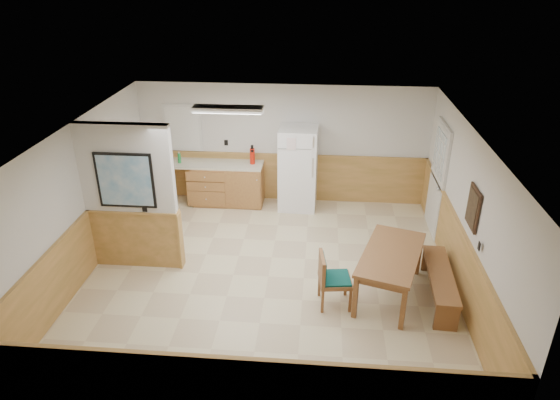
# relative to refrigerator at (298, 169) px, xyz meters

# --- Properties ---
(ground) EXTENTS (6.00, 6.00, 0.00)m
(ground) POSITION_rel_refrigerator_xyz_m (-0.34, -2.63, -0.86)
(ground) COLOR beige
(ground) RESTS_ON ground
(ceiling) EXTENTS (6.00, 6.00, 0.02)m
(ceiling) POSITION_rel_refrigerator_xyz_m (-0.34, -2.63, 1.64)
(ceiling) COLOR white
(ceiling) RESTS_ON back_wall
(back_wall) EXTENTS (6.00, 0.02, 2.50)m
(back_wall) POSITION_rel_refrigerator_xyz_m (-0.34, 0.37, 0.39)
(back_wall) COLOR silver
(back_wall) RESTS_ON ground
(right_wall) EXTENTS (0.02, 6.00, 2.50)m
(right_wall) POSITION_rel_refrigerator_xyz_m (2.66, -2.63, 0.39)
(right_wall) COLOR silver
(right_wall) RESTS_ON ground
(left_wall) EXTENTS (0.02, 6.00, 2.50)m
(left_wall) POSITION_rel_refrigerator_xyz_m (-3.34, -2.63, 0.39)
(left_wall) COLOR silver
(left_wall) RESTS_ON ground
(wainscot_back) EXTENTS (6.00, 0.04, 1.00)m
(wainscot_back) POSITION_rel_refrigerator_xyz_m (-0.34, 0.35, -0.36)
(wainscot_back) COLOR tan
(wainscot_back) RESTS_ON ground
(wainscot_right) EXTENTS (0.04, 6.00, 1.00)m
(wainscot_right) POSITION_rel_refrigerator_xyz_m (2.64, -2.63, -0.36)
(wainscot_right) COLOR tan
(wainscot_right) RESTS_ON ground
(wainscot_left) EXTENTS (0.04, 6.00, 1.00)m
(wainscot_left) POSITION_rel_refrigerator_xyz_m (-3.32, -2.63, -0.36)
(wainscot_left) COLOR tan
(wainscot_left) RESTS_ON ground
(partition_wall) EXTENTS (1.50, 0.20, 2.50)m
(partition_wall) POSITION_rel_refrigerator_xyz_m (-2.59, -2.43, 0.37)
(partition_wall) COLOR silver
(partition_wall) RESTS_ON ground
(kitchen_counter) EXTENTS (2.20, 0.61, 1.00)m
(kitchen_counter) POSITION_rel_refrigerator_xyz_m (-1.55, 0.05, -0.40)
(kitchen_counter) COLOR #A07539
(kitchen_counter) RESTS_ON ground
(exterior_door) EXTENTS (0.07, 1.02, 2.15)m
(exterior_door) POSITION_rel_refrigerator_xyz_m (2.63, -0.73, 0.19)
(exterior_door) COLOR silver
(exterior_door) RESTS_ON ground
(kitchen_window) EXTENTS (0.80, 0.04, 1.00)m
(kitchen_window) POSITION_rel_refrigerator_xyz_m (-2.44, 0.35, 0.69)
(kitchen_window) COLOR silver
(kitchen_window) RESTS_ON back_wall
(wall_painting) EXTENTS (0.04, 0.50, 0.60)m
(wall_painting) POSITION_rel_refrigerator_xyz_m (2.63, -2.93, 0.69)
(wall_painting) COLOR #352115
(wall_painting) RESTS_ON right_wall
(fluorescent_fixture) EXTENTS (1.20, 0.30, 0.09)m
(fluorescent_fixture) POSITION_rel_refrigerator_xyz_m (-1.14, -1.33, 1.58)
(fluorescent_fixture) COLOR silver
(fluorescent_fixture) RESTS_ON ceiling
(refrigerator) EXTENTS (0.79, 0.73, 1.73)m
(refrigerator) POSITION_rel_refrigerator_xyz_m (0.00, 0.00, 0.00)
(refrigerator) COLOR white
(refrigerator) RESTS_ON ground
(dining_table) EXTENTS (1.25, 1.77, 0.75)m
(dining_table) POSITION_rel_refrigerator_xyz_m (1.57, -2.93, -0.21)
(dining_table) COLOR #8E5D34
(dining_table) RESTS_ON ground
(dining_bench) EXTENTS (0.44, 1.62, 0.45)m
(dining_bench) POSITION_rel_refrigerator_xyz_m (2.33, -2.97, -0.52)
(dining_bench) COLOR #8E5D34
(dining_bench) RESTS_ON ground
(dining_chair) EXTENTS (0.70, 0.53, 0.85)m
(dining_chair) POSITION_rel_refrigerator_xyz_m (0.64, -3.26, -0.37)
(dining_chair) COLOR #8E5D34
(dining_chair) RESTS_ON ground
(fire_extinguisher) EXTENTS (0.11, 0.11, 0.40)m
(fire_extinguisher) POSITION_rel_refrigerator_xyz_m (-0.95, 0.10, 0.21)
(fire_extinguisher) COLOR red
(fire_extinguisher) RESTS_ON kitchen_counter
(soap_bottle) EXTENTS (0.08, 0.08, 0.21)m
(soap_bottle) POSITION_rel_refrigerator_xyz_m (-2.47, 0.02, 0.14)
(soap_bottle) COLOR #188538
(soap_bottle) RESTS_ON kitchen_counter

